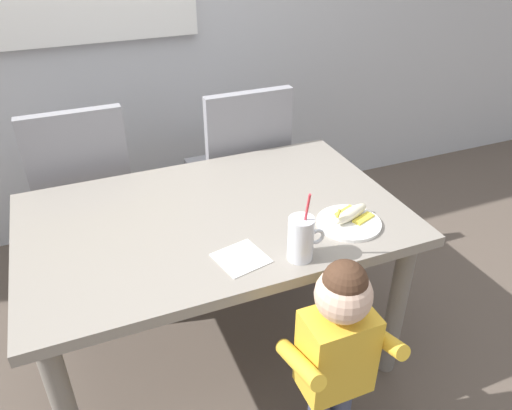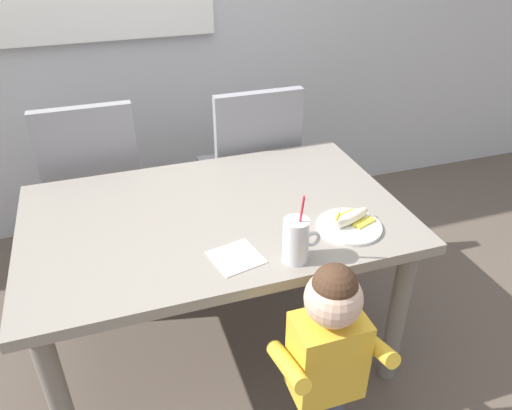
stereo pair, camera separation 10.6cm
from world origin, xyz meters
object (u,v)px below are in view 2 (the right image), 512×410
dining_chair_left (95,183)px  milk_cup (296,242)px  snack_plate (349,226)px  dining_chair_right (251,165)px  peeled_banana (352,217)px  paper_napkin (236,257)px  toddler_standing (328,348)px  dining_table (215,234)px

dining_chair_left → milk_cup: (0.60, -1.04, 0.23)m
dining_chair_left → snack_plate: dining_chair_left is taller
dining_chair_right → peeled_banana: dining_chair_right is taller
peeled_banana → dining_chair_left: bearing=133.3°
paper_napkin → dining_chair_left: bearing=113.3°
toddler_standing → dining_chair_right: bearing=83.1°
peeled_banana → dining_table: bearing=152.5°
dining_chair_left → toddler_standing: dining_chair_left is taller
dining_chair_left → snack_plate: size_ratio=4.17×
snack_plate → paper_napkin: snack_plate is taller
dining_table → toddler_standing: (0.20, -0.58, -0.08)m
dining_chair_left → peeled_banana: dining_chair_left is taller
peeled_banana → snack_plate: bearing=-137.7°
dining_table → peeled_banana: bearing=-27.5°
dining_table → milk_cup: (0.18, -0.35, 0.16)m
milk_cup → snack_plate: bearing=23.3°
toddler_standing → snack_plate: size_ratio=3.64×
dining_chair_right → milk_cup: 1.02m
snack_plate → dining_table: bearing=150.1°
dining_chair_left → toddler_standing: size_ratio=1.15×
milk_cup → peeled_banana: (0.26, 0.12, -0.04)m
dining_chair_left → peeled_banana: size_ratio=5.47×
toddler_standing → paper_napkin: bearing=124.0°
dining_chair_left → dining_table: bearing=121.5°
dining_chair_left → paper_napkin: 1.07m
peeled_banana → paper_napkin: peeled_banana is taller
dining_table → milk_cup: size_ratio=5.52×
dining_chair_left → toddler_standing: 1.41m
dining_chair_left → snack_plate: bearing=132.3°
dining_chair_left → dining_chair_right: size_ratio=1.00×
dining_table → toddler_standing: size_ratio=1.66×
dining_table → dining_chair_left: 0.80m
snack_plate → milk_cup: bearing=-156.7°
milk_cup → toddler_standing: bearing=-84.6°
dining_table → dining_chair_right: bearing=61.1°
dining_chair_right → dining_chair_left: bearing=-4.1°
toddler_standing → milk_cup: (-0.02, 0.23, 0.24)m
toddler_standing → milk_cup: bearing=95.4°
dining_chair_left → paper_napkin: (0.42, -0.97, 0.16)m
toddler_standing → dining_table: bearing=108.9°
milk_cup → paper_napkin: milk_cup is taller
toddler_standing → milk_cup: size_ratio=3.34×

